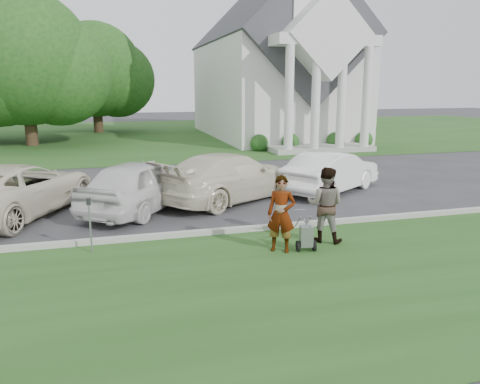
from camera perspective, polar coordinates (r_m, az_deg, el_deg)
name	(u,v)px	position (r m, az deg, el deg)	size (l,w,h in m)	color
ground	(241,239)	(11.93, 0.12, -5.77)	(120.00, 120.00, 0.00)	#333335
grass_strip	(282,287)	(9.27, 5.19, -11.41)	(80.00, 7.00, 0.01)	#224919
church_lawn	(150,135)	(38.21, -10.86, 6.87)	(80.00, 30.00, 0.01)	#224919
curb	(235,230)	(12.41, -0.56, -4.66)	(80.00, 0.18, 0.15)	#9E9E93
church	(275,56)	(36.14, 4.23, 16.16)	(9.19, 19.00, 24.10)	white
tree_left	(25,65)	(33.29, -24.78, 13.92)	(10.63, 8.40, 9.71)	#332316
tree_back	(95,74)	(40.91, -17.27, 13.54)	(9.61, 7.60, 8.89)	#332316
striping_cart	(306,237)	(11.09, 8.08, -5.42)	(0.52, 0.94, 0.83)	black
person_left	(281,215)	(10.84, 5.05, -2.76)	(0.66, 0.43, 1.80)	#999999
person_right	(325,205)	(11.69, 10.35, -1.60)	(0.91, 0.71, 1.87)	#999999
parking_meter_near	(90,218)	(11.25, -17.86, -3.03)	(0.10, 0.09, 1.35)	gray
car_a	(18,189)	(15.55, -25.48, 0.34)	(2.58, 5.60, 1.56)	beige
car_b	(141,185)	(14.79, -11.99, 0.88)	(1.92, 4.78, 1.63)	silver
car_c	(230,177)	(15.78, -1.19, 1.87)	(2.26, 5.56, 1.61)	beige
car_d	(332,172)	(17.37, 11.09, 2.44)	(1.58, 4.53, 1.49)	white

